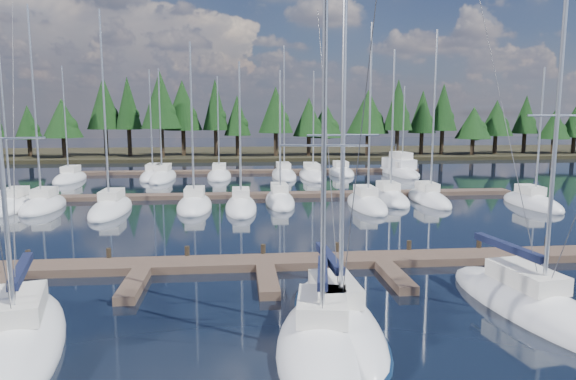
{
  "coord_description": "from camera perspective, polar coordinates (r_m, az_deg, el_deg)",
  "views": [
    {
      "loc": [
        -1.28,
        -7.54,
        7.79
      ],
      "look_at": [
        1.63,
        22.0,
        3.35
      ],
      "focal_mm": 32.0,
      "sensor_mm": 36.0,
      "label": 1
    }
  ],
  "objects": [
    {
      "name": "ground",
      "position": [
        38.36,
        -3.59,
        -3.23
      ],
      "size": [
        260.0,
        260.0,
        0.0
      ],
      "primitive_type": "plane",
      "color": "black",
      "rests_on": "ground"
    },
    {
      "name": "far_shore",
      "position": [
        97.84,
        -4.86,
        4.08
      ],
      "size": [
        220.0,
        30.0,
        0.6
      ],
      "primitive_type": "cube",
      "color": "black",
      "rests_on": "ground"
    },
    {
      "name": "main_dock",
      "position": [
        26.06,
        -2.59,
        -8.43
      ],
      "size": [
        44.0,
        6.13,
        0.9
      ],
      "color": "brown",
      "rests_on": "ground"
    },
    {
      "name": "back_docks",
      "position": [
        57.64,
        -4.3,
        0.91
      ],
      "size": [
        50.0,
        21.8,
        0.4
      ],
      "color": "brown",
      "rests_on": "ground"
    },
    {
      "name": "front_sailboat_2",
      "position": [
        20.04,
        -27.74,
        -14.54
      ],
      "size": [
        5.08,
        9.8,
        12.78
      ],
      "color": "white",
      "rests_on": "ground"
    },
    {
      "name": "front_sailboat_3",
      "position": [
        17.87,
        3.8,
        -16.38
      ],
      "size": [
        4.25,
        8.16,
        12.38
      ],
      "color": "white",
      "rests_on": "ground"
    },
    {
      "name": "front_sailboat_4",
      "position": [
        19.46,
        5.47,
        -14.25
      ],
      "size": [
        3.19,
        9.36,
        12.83
      ],
      "color": "white",
      "rests_on": "ground"
    },
    {
      "name": "front_sailboat_5",
      "position": [
        22.85,
        25.52,
        -11.54
      ],
      "size": [
        4.28,
        10.33,
        14.02
      ],
      "color": "white",
      "rests_on": "ground"
    },
    {
      "name": "back_sailboat_rows",
      "position": [
        53.49,
        -3.79,
        0.4
      ],
      "size": [
        47.18,
        32.65,
        16.93
      ],
      "color": "white",
      "rests_on": "ground"
    },
    {
      "name": "motor_yacht_right",
      "position": [
        68.81,
        12.2,
        2.24
      ],
      "size": [
        4.88,
        9.74,
        4.66
      ],
      "color": "white",
      "rests_on": "ground"
    },
    {
      "name": "tree_line",
      "position": [
        87.77,
        -7.01,
        8.31
      ],
      "size": [
        186.01,
        11.34,
        14.0
      ],
      "color": "black",
      "rests_on": "far_shore"
    }
  ]
}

